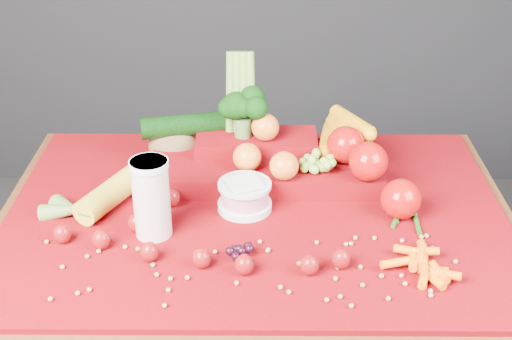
{
  "coord_description": "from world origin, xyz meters",
  "views": [
    {
      "loc": [
        0.01,
        -1.28,
        1.56
      ],
      "look_at": [
        0.0,
        0.02,
        0.85
      ],
      "focal_mm": 50.0,
      "sensor_mm": 36.0,
      "label": 1
    }
  ],
  "objects_px": {
    "yogurt_bowl": "(245,195)",
    "milk_glass": "(151,196)",
    "produce_mound": "(280,153)",
    "table": "(256,252)"
  },
  "relations": [
    {
      "from": "milk_glass",
      "to": "produce_mound",
      "type": "height_order",
      "value": "produce_mound"
    },
    {
      "from": "table",
      "to": "produce_mound",
      "type": "relative_size",
      "value": 1.78
    },
    {
      "from": "milk_glass",
      "to": "yogurt_bowl",
      "type": "distance_m",
      "value": 0.21
    },
    {
      "from": "yogurt_bowl",
      "to": "milk_glass",
      "type": "bearing_deg",
      "value": -151.97
    },
    {
      "from": "milk_glass",
      "to": "produce_mound",
      "type": "xyz_separation_m",
      "value": [
        0.26,
        0.24,
        -0.03
      ]
    },
    {
      "from": "produce_mound",
      "to": "table",
      "type": "bearing_deg",
      "value": -109.04
    },
    {
      "from": "produce_mound",
      "to": "yogurt_bowl",
      "type": "bearing_deg",
      "value": -117.98
    },
    {
      "from": "milk_glass",
      "to": "produce_mound",
      "type": "bearing_deg",
      "value": 43.03
    },
    {
      "from": "milk_glass",
      "to": "produce_mound",
      "type": "relative_size",
      "value": 0.27
    },
    {
      "from": "yogurt_bowl",
      "to": "produce_mound",
      "type": "xyz_separation_m",
      "value": [
        0.08,
        0.14,
        0.03
      ]
    }
  ]
}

